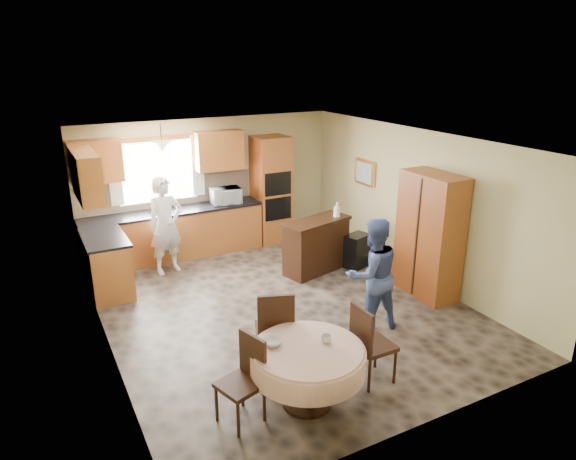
# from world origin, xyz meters

# --- Properties ---
(floor) EXTENTS (5.00, 6.00, 0.01)m
(floor) POSITION_xyz_m (0.00, 0.00, 0.00)
(floor) COLOR brown
(floor) RESTS_ON ground
(ceiling) EXTENTS (5.00, 6.00, 0.01)m
(ceiling) POSITION_xyz_m (0.00, 0.00, 2.50)
(ceiling) COLOR white
(ceiling) RESTS_ON wall_back
(wall_back) EXTENTS (5.00, 0.02, 2.50)m
(wall_back) POSITION_xyz_m (0.00, 3.00, 1.25)
(wall_back) COLOR tan
(wall_back) RESTS_ON floor
(wall_front) EXTENTS (5.00, 0.02, 2.50)m
(wall_front) POSITION_xyz_m (0.00, -3.00, 1.25)
(wall_front) COLOR tan
(wall_front) RESTS_ON floor
(wall_left) EXTENTS (0.02, 6.00, 2.50)m
(wall_left) POSITION_xyz_m (-2.50, 0.00, 1.25)
(wall_left) COLOR tan
(wall_left) RESTS_ON floor
(wall_right) EXTENTS (0.02, 6.00, 2.50)m
(wall_right) POSITION_xyz_m (2.50, 0.00, 1.25)
(wall_right) COLOR tan
(wall_right) RESTS_ON floor
(window) EXTENTS (1.40, 0.03, 1.10)m
(window) POSITION_xyz_m (-1.00, 2.98, 1.60)
(window) COLOR white
(window) RESTS_ON wall_back
(curtain_left) EXTENTS (0.22, 0.02, 1.15)m
(curtain_left) POSITION_xyz_m (-1.75, 2.93, 1.65)
(curtain_left) COLOR white
(curtain_left) RESTS_ON wall_back
(curtain_right) EXTENTS (0.22, 0.02, 1.15)m
(curtain_right) POSITION_xyz_m (-0.25, 2.93, 1.65)
(curtain_right) COLOR white
(curtain_right) RESTS_ON wall_back
(base_cab_back) EXTENTS (3.30, 0.60, 0.88)m
(base_cab_back) POSITION_xyz_m (-0.85, 2.70, 0.44)
(base_cab_back) COLOR #B76D31
(base_cab_back) RESTS_ON floor
(counter_back) EXTENTS (3.30, 0.64, 0.04)m
(counter_back) POSITION_xyz_m (-0.85, 2.70, 0.90)
(counter_back) COLOR black
(counter_back) RESTS_ON base_cab_back
(base_cab_left) EXTENTS (0.60, 1.20, 0.88)m
(base_cab_left) POSITION_xyz_m (-2.20, 1.80, 0.44)
(base_cab_left) COLOR #B76D31
(base_cab_left) RESTS_ON floor
(counter_left) EXTENTS (0.64, 1.20, 0.04)m
(counter_left) POSITION_xyz_m (-2.20, 1.80, 0.90)
(counter_left) COLOR black
(counter_left) RESTS_ON base_cab_left
(backsplash) EXTENTS (3.30, 0.02, 0.55)m
(backsplash) POSITION_xyz_m (-0.85, 2.99, 1.18)
(backsplash) COLOR #C6AE8C
(backsplash) RESTS_ON wall_back
(wall_cab_left) EXTENTS (0.85, 0.33, 0.72)m
(wall_cab_left) POSITION_xyz_m (-2.05, 2.83, 1.91)
(wall_cab_left) COLOR #BE6D2F
(wall_cab_left) RESTS_ON wall_back
(wall_cab_right) EXTENTS (0.90, 0.33, 0.72)m
(wall_cab_right) POSITION_xyz_m (0.15, 2.83, 1.91)
(wall_cab_right) COLOR #BE6D2F
(wall_cab_right) RESTS_ON wall_back
(wall_cab_side) EXTENTS (0.33, 1.20, 0.72)m
(wall_cab_side) POSITION_xyz_m (-2.33, 1.80, 1.91)
(wall_cab_side) COLOR #BE6D2F
(wall_cab_side) RESTS_ON wall_left
(oven_tower) EXTENTS (0.66, 0.62, 2.12)m
(oven_tower) POSITION_xyz_m (1.15, 2.69, 1.06)
(oven_tower) COLOR #B76D31
(oven_tower) RESTS_ON floor
(oven_upper) EXTENTS (0.56, 0.01, 0.45)m
(oven_upper) POSITION_xyz_m (1.15, 2.38, 1.25)
(oven_upper) COLOR black
(oven_upper) RESTS_ON oven_tower
(oven_lower) EXTENTS (0.56, 0.01, 0.45)m
(oven_lower) POSITION_xyz_m (1.15, 2.38, 0.75)
(oven_lower) COLOR black
(oven_lower) RESTS_ON oven_tower
(pendant) EXTENTS (0.36, 0.36, 0.18)m
(pendant) POSITION_xyz_m (-1.00, 2.50, 2.12)
(pendant) COLOR beige
(pendant) RESTS_ON ceiling
(sideboard) EXTENTS (1.32, 0.80, 0.88)m
(sideboard) POSITION_xyz_m (1.15, 0.92, 0.44)
(sideboard) COLOR #33190D
(sideboard) RESTS_ON floor
(space_heater) EXTENTS (0.51, 0.43, 0.60)m
(space_heater) POSITION_xyz_m (1.88, 0.74, 0.30)
(space_heater) COLOR black
(space_heater) RESTS_ON floor
(cupboard) EXTENTS (0.51, 1.02, 1.95)m
(cupboard) POSITION_xyz_m (2.22, -0.66, 0.97)
(cupboard) COLOR #B76D31
(cupboard) RESTS_ON floor
(dining_table) EXTENTS (1.23, 1.23, 0.70)m
(dining_table) POSITION_xyz_m (-0.81, -2.15, 0.54)
(dining_table) COLOR #33190D
(dining_table) RESTS_ON floor
(chair_left) EXTENTS (0.51, 0.51, 0.94)m
(chair_left) POSITION_xyz_m (-1.48, -2.04, 0.52)
(chair_left) COLOR #33190D
(chair_left) RESTS_ON floor
(chair_back) EXTENTS (0.58, 0.58, 1.04)m
(chair_back) POSITION_xyz_m (-0.81, -1.40, 0.58)
(chair_back) COLOR #33190D
(chair_back) RESTS_ON floor
(chair_right) EXTENTS (0.42, 0.42, 0.97)m
(chair_right) POSITION_xyz_m (0.01, -2.12, 0.54)
(chair_right) COLOR #33190D
(chair_right) RESTS_ON floor
(framed_picture) EXTENTS (0.06, 0.57, 0.47)m
(framed_picture) POSITION_xyz_m (2.47, 1.39, 1.53)
(framed_picture) COLOR gold
(framed_picture) RESTS_ON wall_right
(microwave) EXTENTS (0.57, 0.41, 0.30)m
(microwave) POSITION_xyz_m (0.17, 2.65, 1.07)
(microwave) COLOR silver
(microwave) RESTS_ON counter_back
(person_sink) EXTENTS (0.70, 0.54, 1.69)m
(person_sink) POSITION_xyz_m (-1.14, 2.10, 0.85)
(person_sink) COLOR silver
(person_sink) RESTS_ON floor
(person_dining) EXTENTS (0.83, 0.67, 1.60)m
(person_dining) POSITION_xyz_m (0.80, -1.12, 0.80)
(person_dining) COLOR #3C4C84
(person_dining) RESTS_ON floor
(bowl_sideboard) EXTENTS (0.22, 0.22, 0.05)m
(bowl_sideboard) POSITION_xyz_m (0.90, 0.92, 0.91)
(bowl_sideboard) COLOR #B2B2B2
(bowl_sideboard) RESTS_ON sideboard
(bottle_sideboard) EXTENTS (0.13, 0.13, 0.32)m
(bottle_sideboard) POSITION_xyz_m (1.55, 0.92, 1.04)
(bottle_sideboard) COLOR silver
(bottle_sideboard) RESTS_ON sideboard
(cup_table) EXTENTS (0.14, 0.14, 0.09)m
(cup_table) POSITION_xyz_m (-0.58, -2.15, 0.74)
(cup_table) COLOR #B2B2B2
(cup_table) RESTS_ON dining_table
(bowl_table) EXTENTS (0.22, 0.22, 0.06)m
(bowl_table) POSITION_xyz_m (-1.11, -1.93, 0.73)
(bowl_table) COLOR #B2B2B2
(bowl_table) RESTS_ON dining_table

